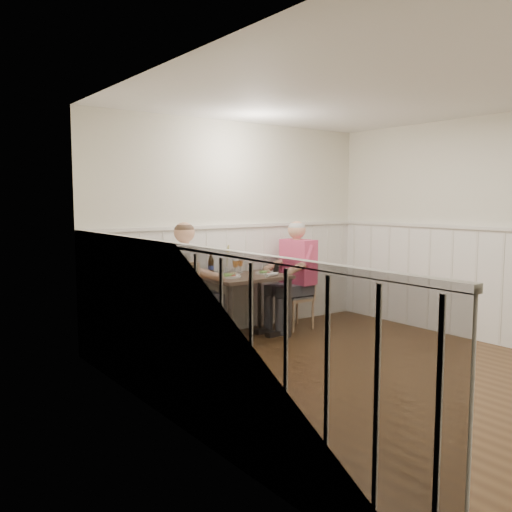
# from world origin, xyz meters

# --- Properties ---
(ground_plane) EXTENTS (4.50, 4.50, 0.00)m
(ground_plane) POSITION_xyz_m (0.00, 0.00, 0.00)
(ground_plane) COLOR #452D18
(room_shell) EXTENTS (4.04, 4.54, 2.60)m
(room_shell) POSITION_xyz_m (0.00, 0.00, 1.52)
(room_shell) COLOR silver
(room_shell) RESTS_ON ground
(wainscot) EXTENTS (4.00, 4.49, 1.34)m
(wainscot) POSITION_xyz_m (0.00, 0.69, 0.69)
(wainscot) COLOR silver
(wainscot) RESTS_ON ground
(dining_table) EXTENTS (0.95, 0.70, 0.75)m
(dining_table) POSITION_xyz_m (-0.13, 1.84, 0.65)
(dining_table) COLOR brown
(dining_table) RESTS_ON ground
(chair_right) EXTENTS (0.38, 0.38, 0.79)m
(chair_right) POSITION_xyz_m (0.71, 1.86, 0.43)
(chair_right) COLOR tan
(chair_right) RESTS_ON ground
(chair_left) EXTENTS (0.60, 0.60, 0.99)m
(chair_left) POSITION_xyz_m (-0.88, 1.81, 0.54)
(chair_left) COLOR tan
(chair_left) RESTS_ON ground
(man_in_pink) EXTENTS (0.67, 0.47, 1.40)m
(man_in_pink) POSITION_xyz_m (0.63, 1.82, 0.59)
(man_in_pink) COLOR #3F3F47
(man_in_pink) RESTS_ON ground
(diner_cream) EXTENTS (0.71, 0.51, 1.43)m
(diner_cream) POSITION_xyz_m (-0.91, 1.88, 0.60)
(diner_cream) COLOR #3F3F47
(diner_cream) RESTS_ON ground
(plate_man) EXTENTS (0.24, 0.24, 0.06)m
(plate_man) POSITION_xyz_m (0.14, 1.83, 0.77)
(plate_man) COLOR white
(plate_man) RESTS_ON dining_table
(plate_diner) EXTENTS (0.29, 0.29, 0.07)m
(plate_diner) POSITION_xyz_m (-0.38, 1.84, 0.77)
(plate_diner) COLOR white
(plate_diner) RESTS_ON dining_table
(beer_glass_a) EXTENTS (0.08, 0.08, 0.19)m
(beer_glass_a) POSITION_xyz_m (-0.04, 2.08, 0.88)
(beer_glass_a) COLOR silver
(beer_glass_a) RESTS_ON dining_table
(beer_glass_b) EXTENTS (0.08, 0.08, 0.20)m
(beer_glass_b) POSITION_xyz_m (-0.18, 1.97, 0.89)
(beer_glass_b) COLOR silver
(beer_glass_b) RESTS_ON dining_table
(beer_bottle) EXTENTS (0.07, 0.07, 0.26)m
(beer_bottle) POSITION_xyz_m (-0.47, 2.07, 0.86)
(beer_bottle) COLOR black
(beer_bottle) RESTS_ON dining_table
(rolled_napkin) EXTENTS (0.21, 0.09, 0.05)m
(rolled_napkin) POSITION_xyz_m (0.06, 1.59, 0.77)
(rolled_napkin) COLOR white
(rolled_napkin) RESTS_ON dining_table
(grass_vase) EXTENTS (0.04, 0.04, 0.37)m
(grass_vase) POSITION_xyz_m (-0.22, 2.12, 0.92)
(grass_vase) COLOR silver
(grass_vase) RESTS_ON dining_table
(gingham_mat) EXTENTS (0.32, 0.29, 0.01)m
(gingham_mat) POSITION_xyz_m (-0.36, 2.00, 0.75)
(gingham_mat) COLOR #576C9E
(gingham_mat) RESTS_ON dining_table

